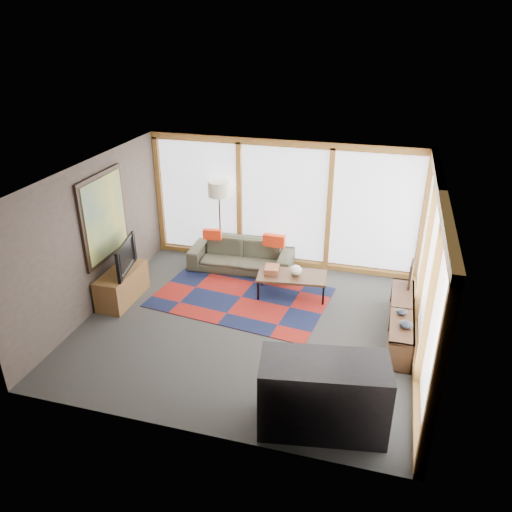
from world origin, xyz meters
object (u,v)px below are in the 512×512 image
(floor_lamp, at_px, (220,222))
(coffee_table, at_px, (292,285))
(bookshelf, at_px, (401,322))
(bar_counter, at_px, (323,395))
(sofa, at_px, (241,255))
(television, at_px, (121,257))
(tv_console, at_px, (122,285))

(floor_lamp, bearing_deg, coffee_table, -30.60)
(bookshelf, height_order, bar_counter, bar_counter)
(sofa, relative_size, television, 2.11)
(bar_counter, bearing_deg, floor_lamp, 114.36)
(tv_console, bearing_deg, floor_lamp, 59.39)
(sofa, distance_m, floor_lamp, 0.82)
(bar_counter, bearing_deg, bookshelf, 59.19)
(bar_counter, bearing_deg, tv_console, 142.13)
(sofa, bearing_deg, television, -136.50)
(coffee_table, bearing_deg, tv_console, -161.52)
(bookshelf, xyz_separation_m, bar_counter, (-0.92, -2.34, 0.24))
(floor_lamp, bearing_deg, television, -120.28)
(bookshelf, distance_m, bar_counter, 2.52)
(bar_counter, bearing_deg, television, 141.64)
(floor_lamp, xyz_separation_m, tv_console, (-1.19, -2.01, -0.58))
(sofa, height_order, tv_console, sofa)
(sofa, relative_size, coffee_table, 1.66)
(television, bearing_deg, floor_lamp, -42.19)
(sofa, xyz_separation_m, tv_console, (-1.72, -1.76, -0.01))
(television, relative_size, bar_counter, 0.63)
(floor_lamp, relative_size, bar_counter, 1.12)
(sofa, distance_m, bar_counter, 4.52)
(floor_lamp, height_order, television, floor_lamp)
(television, bearing_deg, coffee_table, -83.71)
(bar_counter, bearing_deg, coffee_table, 98.99)
(sofa, bearing_deg, bar_counter, -62.35)
(coffee_table, xyz_separation_m, bar_counter, (1.04, -3.13, 0.28))
(coffee_table, height_order, bookshelf, bookshelf)
(floor_lamp, xyz_separation_m, bar_counter, (2.78, -4.16, -0.38))
(tv_console, bearing_deg, bookshelf, 2.18)
(tv_console, distance_m, bar_counter, 4.52)
(sofa, height_order, coffee_table, sofa)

